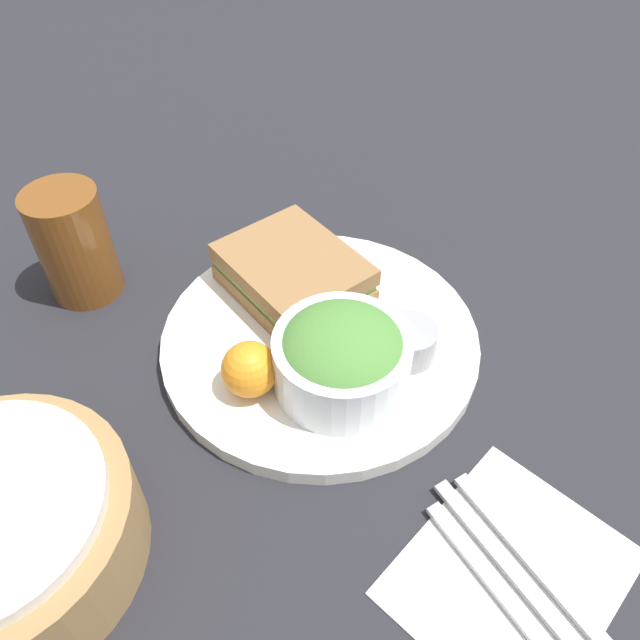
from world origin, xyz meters
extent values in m
plane|color=#232328|center=(0.00, 0.00, 0.00)|extent=(4.00, 4.00, 0.00)
cylinder|color=white|center=(0.00, 0.00, 0.01)|extent=(0.31, 0.31, 0.02)
cube|color=olive|center=(0.06, -0.03, 0.03)|extent=(0.16, 0.13, 0.02)
cube|color=#6BB24C|center=(0.06, -0.03, 0.04)|extent=(0.15, 0.13, 0.01)
cube|color=olive|center=(0.06, -0.03, 0.05)|extent=(0.16, 0.13, 0.02)
cylinder|color=white|center=(-0.06, 0.03, 0.04)|extent=(0.12, 0.12, 0.06)
ellipsoid|color=#4C8438|center=(-0.06, 0.03, 0.06)|extent=(0.11, 0.11, 0.05)
cylinder|color=#99999E|center=(-0.08, -0.04, 0.03)|extent=(0.05, 0.05, 0.04)
sphere|color=orange|center=(0.00, 0.09, 0.04)|extent=(0.05, 0.05, 0.05)
cylinder|color=brown|center=(0.24, 0.11, 0.06)|extent=(0.08, 0.08, 0.12)
cylinder|color=#997547|center=(0.02, 0.32, 0.04)|extent=(0.20, 0.20, 0.07)
cube|color=white|center=(-0.26, 0.07, 0.00)|extent=(0.14, 0.17, 0.00)
cube|color=#B2B2B7|center=(-0.27, 0.05, 0.01)|extent=(0.16, 0.05, 0.01)
cube|color=#B2B2B7|center=(-0.26, 0.07, 0.01)|extent=(0.17, 0.06, 0.01)
cube|color=#B2B2B7|center=(-0.26, 0.09, 0.01)|extent=(0.14, 0.05, 0.01)
camera|label=1|loc=(-0.29, 0.31, 0.47)|focal=35.00mm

